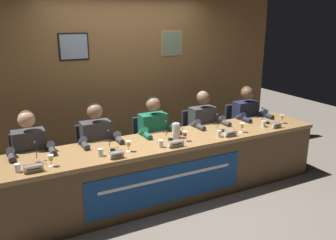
% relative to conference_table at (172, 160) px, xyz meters
% --- Properties ---
extents(ground_plane, '(12.00, 12.00, 0.00)m').
position_rel_conference_table_xyz_m(ground_plane, '(0.00, 0.12, -0.53)').
color(ground_plane, '#70665B').
extents(wall_back_panelled, '(5.44, 0.14, 2.60)m').
position_rel_conference_table_xyz_m(wall_back_panelled, '(0.00, 1.57, 0.77)').
color(wall_back_panelled, brown).
rests_on(wall_back_panelled, ground_plane).
extents(conference_table, '(4.24, 0.77, 0.76)m').
position_rel_conference_table_xyz_m(conference_table, '(0.00, 0.00, 0.00)').
color(conference_table, olive).
rests_on(conference_table, ground_plane).
extents(chair_far_left, '(0.44, 0.45, 0.89)m').
position_rel_conference_table_xyz_m(chair_far_left, '(-1.57, 0.68, -0.10)').
color(chair_far_left, black).
rests_on(chair_far_left, ground_plane).
extents(panelist_far_left, '(0.51, 0.48, 1.22)m').
position_rel_conference_table_xyz_m(panelist_far_left, '(-1.57, 0.48, 0.18)').
color(panelist_far_left, black).
rests_on(panelist_far_left, ground_plane).
extents(nameplate_far_left, '(0.19, 0.06, 0.08)m').
position_rel_conference_table_xyz_m(nameplate_far_left, '(-1.61, -0.14, 0.27)').
color(nameplate_far_left, white).
rests_on(nameplate_far_left, conference_table).
extents(juice_glass_far_left, '(0.06, 0.06, 0.12)m').
position_rel_conference_table_xyz_m(juice_glass_far_left, '(-1.43, -0.08, 0.32)').
color(juice_glass_far_left, white).
rests_on(juice_glass_far_left, conference_table).
extents(water_cup_far_left, '(0.06, 0.06, 0.08)m').
position_rel_conference_table_xyz_m(water_cup_far_left, '(-1.75, -0.07, 0.27)').
color(water_cup_far_left, silver).
rests_on(water_cup_far_left, conference_table).
extents(microphone_far_left, '(0.06, 0.17, 0.22)m').
position_rel_conference_table_xyz_m(microphone_far_left, '(-1.54, 0.07, 0.31)').
color(microphone_far_left, black).
rests_on(microphone_far_left, conference_table).
extents(chair_left, '(0.44, 0.45, 0.89)m').
position_rel_conference_table_xyz_m(chair_left, '(-0.78, 0.68, -0.10)').
color(chair_left, black).
rests_on(chair_left, ground_plane).
extents(panelist_left, '(0.51, 0.48, 1.22)m').
position_rel_conference_table_xyz_m(panelist_left, '(-0.78, 0.48, 0.18)').
color(panelist_left, black).
rests_on(panelist_left, ground_plane).
extents(nameplate_left, '(0.15, 0.06, 0.08)m').
position_rel_conference_table_xyz_m(nameplate_left, '(-0.77, -0.18, 0.27)').
color(nameplate_left, white).
rests_on(nameplate_left, conference_table).
extents(juice_glass_left, '(0.06, 0.06, 0.12)m').
position_rel_conference_table_xyz_m(juice_glass_left, '(-0.58, -0.05, 0.32)').
color(juice_glass_left, white).
rests_on(juice_glass_left, conference_table).
extents(water_cup_left, '(0.06, 0.06, 0.08)m').
position_rel_conference_table_xyz_m(water_cup_left, '(-0.90, -0.04, 0.27)').
color(water_cup_left, silver).
rests_on(water_cup_left, conference_table).
extents(microphone_left, '(0.06, 0.17, 0.22)m').
position_rel_conference_table_xyz_m(microphone_left, '(-0.74, 0.10, 0.31)').
color(microphone_left, black).
rests_on(microphone_left, conference_table).
extents(chair_center, '(0.44, 0.45, 0.89)m').
position_rel_conference_table_xyz_m(chair_center, '(0.00, 0.68, -0.10)').
color(chair_center, black).
rests_on(chair_center, ground_plane).
extents(panelist_center, '(0.51, 0.48, 1.22)m').
position_rel_conference_table_xyz_m(panelist_center, '(0.00, 0.48, 0.18)').
color(panelist_center, black).
rests_on(panelist_center, ground_plane).
extents(nameplate_center, '(0.20, 0.06, 0.08)m').
position_rel_conference_table_xyz_m(nameplate_center, '(-0.03, -0.17, 0.27)').
color(nameplate_center, white).
rests_on(nameplate_center, conference_table).
extents(juice_glass_center, '(0.06, 0.06, 0.12)m').
position_rel_conference_table_xyz_m(juice_glass_center, '(0.16, -0.03, 0.32)').
color(juice_glass_center, white).
rests_on(juice_glass_center, conference_table).
extents(water_cup_center, '(0.06, 0.06, 0.08)m').
position_rel_conference_table_xyz_m(water_cup_center, '(-0.20, -0.09, 0.27)').
color(water_cup_center, silver).
rests_on(water_cup_center, conference_table).
extents(microphone_center, '(0.06, 0.17, 0.22)m').
position_rel_conference_table_xyz_m(microphone_center, '(0.02, 0.12, 0.31)').
color(microphone_center, black).
rests_on(microphone_center, conference_table).
extents(chair_right, '(0.44, 0.45, 0.89)m').
position_rel_conference_table_xyz_m(chair_right, '(0.79, 0.68, -0.10)').
color(chair_right, black).
rests_on(chair_right, ground_plane).
extents(panelist_right, '(0.51, 0.48, 1.22)m').
position_rel_conference_table_xyz_m(panelist_right, '(0.79, 0.48, 0.18)').
color(panelist_right, black).
rests_on(panelist_right, ground_plane).
extents(nameplate_right, '(0.17, 0.06, 0.08)m').
position_rel_conference_table_xyz_m(nameplate_right, '(0.77, -0.15, 0.27)').
color(nameplate_right, white).
rests_on(nameplate_right, conference_table).
extents(juice_glass_right, '(0.06, 0.06, 0.12)m').
position_rel_conference_table_xyz_m(juice_glass_right, '(1.00, -0.08, 0.32)').
color(juice_glass_right, white).
rests_on(juice_glass_right, conference_table).
extents(water_cup_right, '(0.06, 0.06, 0.08)m').
position_rel_conference_table_xyz_m(water_cup_right, '(0.62, -0.10, 0.27)').
color(water_cup_right, silver).
rests_on(water_cup_right, conference_table).
extents(microphone_right, '(0.06, 0.17, 0.22)m').
position_rel_conference_table_xyz_m(microphone_right, '(0.79, 0.11, 0.31)').
color(microphone_right, black).
rests_on(microphone_right, conference_table).
extents(chair_far_right, '(0.44, 0.45, 0.89)m').
position_rel_conference_table_xyz_m(chair_far_right, '(1.58, 0.68, -0.10)').
color(chair_far_right, black).
rests_on(chair_far_right, ground_plane).
extents(panelist_far_right, '(0.51, 0.48, 1.22)m').
position_rel_conference_table_xyz_m(panelist_far_right, '(1.58, 0.48, 0.18)').
color(panelist_far_right, black).
rests_on(panelist_far_right, ground_plane).
extents(nameplate_far_right, '(0.15, 0.06, 0.08)m').
position_rel_conference_table_xyz_m(nameplate_far_right, '(1.55, -0.15, 0.27)').
color(nameplate_far_right, white).
rests_on(nameplate_far_right, conference_table).
extents(juice_glass_far_right, '(0.06, 0.06, 0.12)m').
position_rel_conference_table_xyz_m(juice_glass_far_right, '(1.77, -0.01, 0.32)').
color(juice_glass_far_right, white).
rests_on(juice_glass_far_right, conference_table).
extents(water_cup_far_right, '(0.06, 0.06, 0.08)m').
position_rel_conference_table_xyz_m(water_cup_far_right, '(1.42, -0.03, 0.27)').
color(water_cup_far_right, silver).
rests_on(water_cup_far_right, conference_table).
extents(microphone_far_right, '(0.06, 0.17, 0.22)m').
position_rel_conference_table_xyz_m(microphone_far_right, '(1.58, 0.11, 0.31)').
color(microphone_far_right, black).
rests_on(microphone_far_right, conference_table).
extents(water_pitcher_central, '(0.15, 0.10, 0.21)m').
position_rel_conference_table_xyz_m(water_pitcher_central, '(0.12, 0.12, 0.33)').
color(water_pitcher_central, silver).
rests_on(water_pitcher_central, conference_table).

